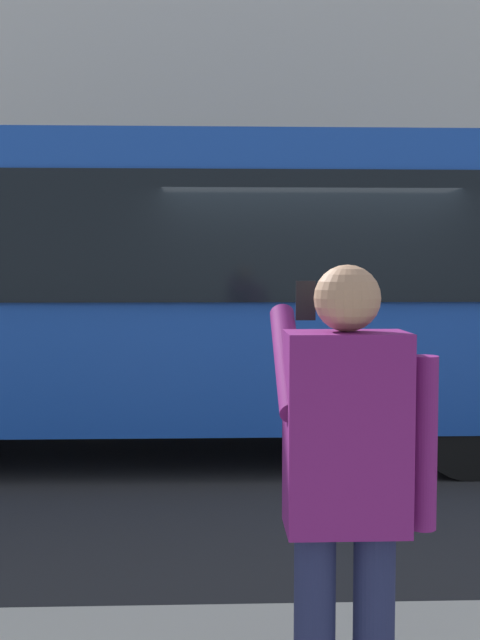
{
  "coord_description": "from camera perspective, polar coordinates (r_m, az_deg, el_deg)",
  "views": [
    {
      "loc": [
        0.84,
        7.34,
        1.84
      ],
      "look_at": [
        0.55,
        -0.69,
        1.3
      ],
      "focal_mm": 44.15,
      "sensor_mm": 36.0,
      "label": 1
    }
  ],
  "objects": [
    {
      "name": "red_bus",
      "position": [
        7.84,
        -7.85,
        2.65
      ],
      "size": [
        9.05,
        2.54,
        3.08
      ],
      "color": "#1947AD",
      "rests_on": "ground_plane"
    },
    {
      "name": "building_facade_far",
      "position": [
        14.76,
        1.41,
        20.15
      ],
      "size": [
        28.0,
        1.55,
        12.0
      ],
      "color": "beige",
      "rests_on": "ground_plane"
    },
    {
      "name": "pedestrian_photographer",
      "position": [
        2.69,
        7.72,
        -11.3
      ],
      "size": [
        0.53,
        0.52,
        1.7
      ],
      "color": "#1E2347",
      "rests_on": "sidewalk_curb"
    },
    {
      "name": "ground_plane",
      "position": [
        7.62,
        4.38,
        -10.15
      ],
      "size": [
        60.0,
        60.0,
        0.0
      ],
      "primitive_type": "plane",
      "color": "#232326"
    }
  ]
}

